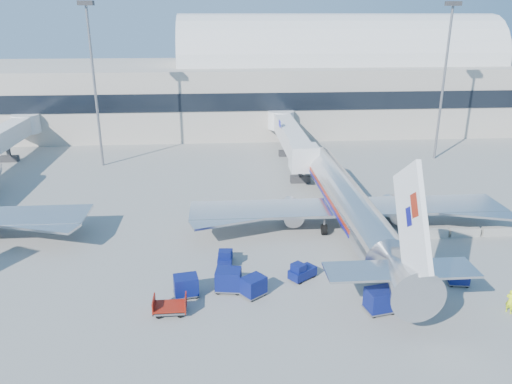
{
  "coord_description": "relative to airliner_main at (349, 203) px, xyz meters",
  "views": [
    {
      "loc": [
        -2.83,
        -41.67,
        20.97
      ],
      "look_at": [
        0.72,
        6.0,
        3.84
      ],
      "focal_mm": 35.0,
      "sensor_mm": 36.0,
      "label": 1
    }
  ],
  "objects": [
    {
      "name": "cart_train_a",
      "position": [
        -10.46,
        -11.98,
        -2.06
      ],
      "size": [
        2.32,
        2.24,
        1.62
      ],
      "rotation": [
        0.0,
        0.0,
        0.65
      ],
      "color": "#0B1353",
      "rests_on": "ground"
    },
    {
      "name": "barrier_far",
      "position": [
        14.6,
        -2.51,
        -2.48
      ],
      "size": [
        3.0,
        0.55,
        0.9
      ],
      "primitive_type": "cube",
      "color": "#9E9E96",
      "rests_on": "ground"
    },
    {
      "name": "cart_train_b",
      "position": [
        -12.42,
        -11.08,
        -1.94
      ],
      "size": [
        2.31,
        1.9,
        1.85
      ],
      "rotation": [
        0.0,
        0.0,
        -0.15
      ],
      "color": "#0B1353",
      "rests_on": "ground"
    },
    {
      "name": "tug_right",
      "position": [
        1.32,
        -6.81,
        -2.32
      ],
      "size": [
        2.26,
        1.92,
        1.32
      ],
      "rotation": [
        0.0,
        0.0,
        -0.55
      ],
      "color": "#0B1353",
      "rests_on": "ground"
    },
    {
      "name": "terminal",
      "position": [
        -23.6,
        51.46,
        4.6
      ],
      "size": [
        170.0,
        28.15,
        21.0
      ],
      "color": "#B2AA9E",
      "rests_on": "ground"
    },
    {
      "name": "mast_west",
      "position": [
        -30.0,
        25.49,
        11.87
      ],
      "size": [
        2.0,
        1.2,
        22.6
      ],
      "color": "slate",
      "rests_on": "ground"
    },
    {
      "name": "tug_left",
      "position": [
        -12.63,
        -6.69,
        -2.2
      ],
      "size": [
        1.42,
        2.53,
        1.59
      ],
      "rotation": [
        0.0,
        0.0,
        1.49
      ],
      "color": "#0B1353",
      "rests_on": "ground"
    },
    {
      "name": "barrier_near",
      "position": [
        8.0,
        -2.51,
        -2.48
      ],
      "size": [
        3.0,
        0.55,
        0.9
      ],
      "primitive_type": "cube",
      "color": "#9E9E96",
      "rests_on": "ground"
    },
    {
      "name": "airliner_main",
      "position": [
        0.0,
        0.0,
        0.0
      ],
      "size": [
        32.0,
        37.26,
        12.07
      ],
      "color": "silver",
      "rests_on": "ground"
    },
    {
      "name": "jetbridge_near",
      "position": [
        -2.4,
        26.3,
        1.0
      ],
      "size": [
        4.4,
        27.5,
        6.25
      ],
      "color": "silver",
      "rests_on": "ground"
    },
    {
      "name": "ramp_worker",
      "position": [
        8.3,
        -15.75,
        -1.97
      ],
      "size": [
        0.76,
        0.83,
        1.91
      ],
      "primitive_type": "imported",
      "rotation": [
        0.0,
        0.0,
        2.13
      ],
      "color": "#BEE117",
      "rests_on": "ground"
    },
    {
      "name": "tug_lead",
      "position": [
        -6.29,
        -9.66,
        -2.22
      ],
      "size": [
        2.6,
        2.37,
        1.54
      ],
      "rotation": [
        0.0,
        0.0,
        0.65
      ],
      "color": "#0B1353",
      "rests_on": "ground"
    },
    {
      "name": "ground",
      "position": [
        -10.0,
        -4.51,
        -2.93
      ],
      "size": [
        260.0,
        260.0,
        0.0
      ],
      "primitive_type": "plane",
      "color": "gray",
      "rests_on": "ground"
    },
    {
      "name": "cart_open_red",
      "position": [
        -16.78,
        -13.96,
        -2.46
      ],
      "size": [
        2.46,
        1.74,
        0.66
      ],
      "rotation": [
        0.0,
        0.0,
        0.01
      ],
      "color": "slate",
      "rests_on": "ground"
    },
    {
      "name": "mast_east",
      "position": [
        20.0,
        25.49,
        11.87
      ],
      "size": [
        2.0,
        1.2,
        22.6
      ],
      "color": "slate",
      "rests_on": "ground"
    },
    {
      "name": "cart_solo_near",
      "position": [
        -1.28,
        -14.91,
        -1.93
      ],
      "size": [
        2.4,
        2.02,
        1.86
      ],
      "rotation": [
        0.0,
        0.0,
        0.21
      ],
      "color": "#0B1353",
      "rests_on": "ground"
    },
    {
      "name": "cart_solo_far",
      "position": [
        6.38,
        -11.48,
        -2.14
      ],
      "size": [
        1.86,
        1.55,
        1.47
      ],
      "rotation": [
        0.0,
        0.0,
        -0.18
      ],
      "color": "#0B1353",
      "rests_on": "ground"
    },
    {
      "name": "jetbridge_mid",
      "position": [
        -44.4,
        26.3,
        1.0
      ],
      "size": [
        4.4,
        27.5,
        6.25
      ],
      "color": "silver",
      "rests_on": "ground"
    },
    {
      "name": "cart_train_c",
      "position": [
        -15.74,
        -11.63,
        -2.01
      ],
      "size": [
        2.19,
        1.82,
        1.72
      ],
      "rotation": [
        0.0,
        0.0,
        0.18
      ],
      "color": "#0B1353",
      "rests_on": "ground"
    },
    {
      "name": "barrier_mid",
      "position": [
        11.3,
        -2.51,
        -2.48
      ],
      "size": [
        3.0,
        0.55,
        0.9
      ],
      "primitive_type": "cube",
      "color": "#9E9E96",
      "rests_on": "ground"
    }
  ]
}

